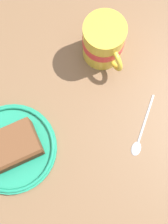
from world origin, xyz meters
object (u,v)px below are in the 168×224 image
(cake_slice, at_px, (9,148))
(teaspoon, at_px, (140,137))
(small_plate, at_px, (12,148))
(tea_mug, at_px, (104,42))

(cake_slice, height_order, teaspoon, cake_slice)
(small_plate, xyz_separation_m, tea_mug, (0.25, 0.13, 0.05))
(cake_slice, xyz_separation_m, tea_mug, (0.25, 0.13, 0.02))
(small_plate, bearing_deg, teaspoon, -16.52)
(small_plate, height_order, tea_mug, tea_mug)
(tea_mug, bearing_deg, cake_slice, -152.43)
(cake_slice, height_order, tea_mug, tea_mug)
(small_plate, xyz_separation_m, teaspoon, (0.25, -0.08, -0.01))
(cake_slice, bearing_deg, small_plate, 93.00)
(small_plate, bearing_deg, tea_mug, 27.08)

